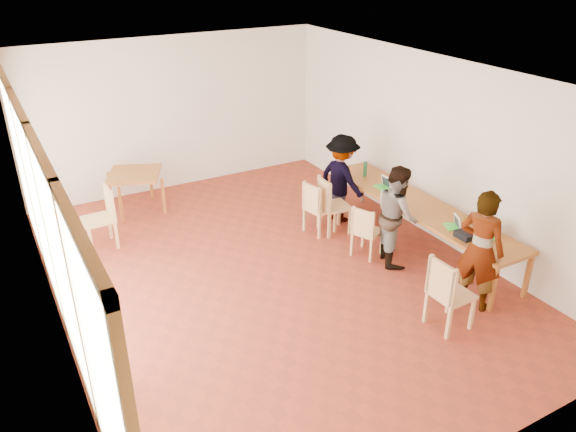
# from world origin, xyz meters

# --- Properties ---
(ground) EXTENTS (8.00, 8.00, 0.00)m
(ground) POSITION_xyz_m (0.00, 0.00, 0.00)
(ground) COLOR maroon
(ground) RESTS_ON ground
(wall_back) EXTENTS (6.00, 0.10, 3.00)m
(wall_back) POSITION_xyz_m (0.00, 4.00, 1.50)
(wall_back) COLOR white
(wall_back) RESTS_ON ground
(wall_front) EXTENTS (6.00, 0.10, 3.00)m
(wall_front) POSITION_xyz_m (0.00, -4.00, 1.50)
(wall_front) COLOR white
(wall_front) RESTS_ON ground
(wall_right) EXTENTS (0.10, 8.00, 3.00)m
(wall_right) POSITION_xyz_m (3.00, 0.00, 1.50)
(wall_right) COLOR white
(wall_right) RESTS_ON ground
(window_wall) EXTENTS (0.10, 8.00, 3.00)m
(window_wall) POSITION_xyz_m (-2.96, 0.00, 1.50)
(window_wall) COLOR white
(window_wall) RESTS_ON ground
(ceiling) EXTENTS (6.00, 8.00, 0.04)m
(ceiling) POSITION_xyz_m (0.00, 0.00, 3.02)
(ceiling) COLOR white
(ceiling) RESTS_ON wall_back
(communal_table) EXTENTS (0.80, 4.00, 0.75)m
(communal_table) POSITION_xyz_m (2.50, -0.41, 0.70)
(communal_table) COLOR #B36A27
(communal_table) RESTS_ON ground
(side_table) EXTENTS (0.90, 0.90, 0.75)m
(side_table) POSITION_xyz_m (-1.13, 3.20, 0.67)
(side_table) COLOR #B36A27
(side_table) RESTS_ON ground
(chair_near) EXTENTS (0.49, 0.49, 0.55)m
(chair_near) POSITION_xyz_m (1.32, -2.30, 0.63)
(chair_near) COLOR #E1B070
(chair_near) RESTS_ON ground
(chair_mid) EXTENTS (0.53, 0.53, 0.46)m
(chair_mid) POSITION_xyz_m (1.53, -0.30, 0.53)
(chair_mid) COLOR #E1B070
(chair_mid) RESTS_ON ground
(chair_far) EXTENTS (0.52, 0.52, 0.50)m
(chair_far) POSITION_xyz_m (1.28, 0.76, 0.57)
(chair_far) COLOR #E1B070
(chair_far) RESTS_ON ground
(chair_empty) EXTENTS (0.52, 0.52, 0.54)m
(chair_empty) POSITION_xyz_m (1.50, 0.68, 0.62)
(chair_empty) COLOR #E1B070
(chair_empty) RESTS_ON ground
(chair_spare) EXTENTS (0.49, 0.49, 0.55)m
(chair_spare) POSITION_xyz_m (-1.94, 2.11, 0.63)
(chair_spare) COLOR #E1B070
(chair_spare) RESTS_ON ground
(person_near) EXTENTS (0.60, 0.73, 1.73)m
(person_near) POSITION_xyz_m (2.07, -2.11, 0.86)
(person_near) COLOR gray
(person_near) RESTS_ON ground
(person_mid) EXTENTS (0.85, 0.94, 1.59)m
(person_mid) POSITION_xyz_m (1.88, -0.61, 0.79)
(person_mid) COLOR gray
(person_mid) RESTS_ON ground
(person_far) EXTENTS (0.75, 1.11, 1.60)m
(person_far) POSITION_xyz_m (1.96, 1.00, 0.80)
(person_far) COLOR gray
(person_far) RESTS_ON ground
(laptop_near) EXTENTS (0.25, 0.29, 0.23)m
(laptop_near) POSITION_xyz_m (2.68, -1.73, 0.81)
(laptop_near) COLOR green
(laptop_near) RESTS_ON communal_table
(laptop_mid) EXTENTS (0.27, 0.28, 0.19)m
(laptop_mid) POSITION_xyz_m (2.41, -1.29, 0.80)
(laptop_mid) COLOR green
(laptop_mid) RESTS_ON communal_table
(laptop_far) EXTENTS (0.22, 0.25, 0.21)m
(laptop_far) POSITION_xyz_m (2.44, 0.41, 0.81)
(laptop_far) COLOR green
(laptop_far) RESTS_ON communal_table
(yellow_mug) EXTENTS (0.14, 0.14, 0.09)m
(yellow_mug) POSITION_xyz_m (2.66, -1.28, 0.79)
(yellow_mug) COLOR gold
(yellow_mug) RESTS_ON communal_table
(green_bottle) EXTENTS (0.07, 0.07, 0.28)m
(green_bottle) POSITION_xyz_m (2.45, 0.99, 0.89)
(green_bottle) COLOR #257D4B
(green_bottle) RESTS_ON communal_table
(clear_glass) EXTENTS (0.07, 0.07, 0.09)m
(clear_glass) POSITION_xyz_m (2.23, -1.88, 0.80)
(clear_glass) COLOR silver
(clear_glass) RESTS_ON communal_table
(condiment_cup) EXTENTS (0.08, 0.08, 0.06)m
(condiment_cup) POSITION_xyz_m (2.54, 0.41, 0.78)
(condiment_cup) COLOR white
(condiment_cup) RESTS_ON communal_table
(pink_phone) EXTENTS (0.05, 0.10, 0.01)m
(pink_phone) POSITION_xyz_m (2.53, -1.60, 0.76)
(pink_phone) COLOR #D73A86
(pink_phone) RESTS_ON communal_table
(black_pouch) EXTENTS (0.16, 0.26, 0.09)m
(black_pouch) POSITION_xyz_m (2.29, -1.61, 0.80)
(black_pouch) COLOR black
(black_pouch) RESTS_ON communal_table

